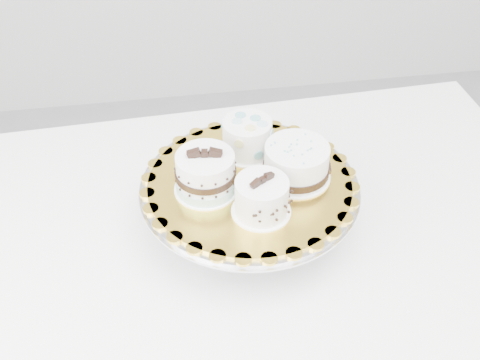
{
  "coord_description": "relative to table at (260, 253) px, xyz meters",
  "views": [
    {
      "loc": [
        -0.17,
        -0.67,
        1.56
      ],
      "look_at": [
        -0.05,
        0.13,
        0.86
      ],
      "focal_mm": 45.0,
      "sensor_mm": 36.0,
      "label": 1
    }
  ],
  "objects": [
    {
      "name": "cake_board",
      "position": [
        -0.02,
        0.0,
        0.19
      ],
      "size": [
        0.41,
        0.41,
        0.01
      ],
      "primitive_type": "cylinder",
      "rotation": [
        0.0,
        0.0,
        0.13
      ],
      "color": "yellow",
      "rests_on": "cake_stand"
    },
    {
      "name": "cake_ribbon",
      "position": [
        0.06,
        0.0,
        0.22
      ],
      "size": [
        0.13,
        0.13,
        0.07
      ],
      "rotation": [
        0.0,
        0.0,
        -0.14
      ],
      "color": "white",
      "rests_on": "cake_board"
    },
    {
      "name": "cake_dots",
      "position": [
        -0.01,
        0.09,
        0.22
      ],
      "size": [
        0.11,
        0.11,
        0.07
      ],
      "rotation": [
        0.0,
        0.0,
        -0.21
      ],
      "color": "white",
      "rests_on": "cake_board"
    },
    {
      "name": "table",
      "position": [
        0.0,
        0.0,
        0.0
      ],
      "size": [
        1.24,
        0.86,
        0.75
      ],
      "rotation": [
        0.0,
        0.0,
        0.05
      ],
      "color": "white",
      "rests_on": "floor"
    },
    {
      "name": "cake_swirl",
      "position": [
        -0.02,
        -0.08,
        0.22
      ],
      "size": [
        0.12,
        0.12,
        0.08
      ],
      "rotation": [
        0.0,
        0.0,
        0.55
      ],
      "color": "white",
      "rests_on": "cake_board"
    },
    {
      "name": "cake_stand",
      "position": [
        -0.02,
        0.0,
        0.15
      ],
      "size": [
        0.39,
        0.39,
        0.11
      ],
      "color": "gray",
      "rests_on": "table"
    },
    {
      "name": "cake_banded",
      "position": [
        -0.1,
        -0.01,
        0.22
      ],
      "size": [
        0.11,
        0.11,
        0.09
      ],
      "rotation": [
        0.0,
        0.0,
        -0.12
      ],
      "color": "white",
      "rests_on": "cake_board"
    }
  ]
}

